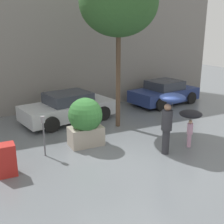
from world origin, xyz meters
The scene contains 10 objects.
ground_plane centered at (0.00, 0.00, 0.00)m, with size 40.00×40.00×0.00m, color slate.
building_facade centered at (0.00, 6.50, 3.00)m, with size 18.00×0.30×6.00m.
planter_box centered at (-0.65, 1.58, 0.90)m, with size 1.16×1.16×1.67m.
person_adult centered at (1.47, -0.23, 1.44)m, with size 0.80×0.80×1.97m.
person_child centered at (2.47, -0.08, 1.05)m, with size 0.75×0.75×1.27m.
parked_car_near centered at (-0.33, 4.46, 0.58)m, with size 4.27×2.53×1.25m.
parked_car_far centered at (5.20, 5.02, 0.58)m, with size 3.95×2.43×1.25m.
street_tree centered at (1.26, 2.86, 4.79)m, with size 2.94×2.94×6.06m.
parking_meter centered at (-2.13, 1.34, 0.94)m, with size 0.14×0.14×1.31m.
newspaper_box centered at (-3.35, 0.58, 0.45)m, with size 0.50×0.44×0.90m.
Camera 1 is at (-3.86, -6.91, 3.85)m, focal length 45.00 mm.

